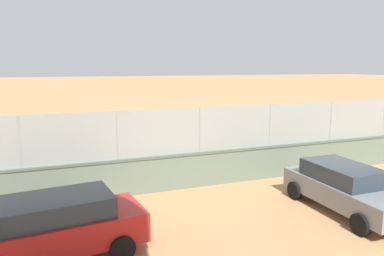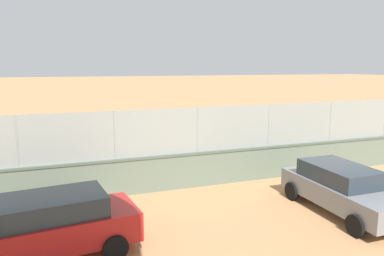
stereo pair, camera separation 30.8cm
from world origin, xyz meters
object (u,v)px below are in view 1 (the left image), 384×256
player_baseline_waiting (170,123)px  courtside_bench (376,144)px  player_crossing_court (280,129)px  parked_car_grey (345,187)px  player_foreground_swinging (102,123)px  sports_ball (305,149)px  parked_car_red (50,227)px

player_baseline_waiting → courtside_bench: player_baseline_waiting is taller
player_crossing_court → parked_car_grey: (3.64, 9.38, -0.10)m
player_baseline_waiting → player_foreground_swinging: size_ratio=1.06×
player_foreground_swinging → courtside_bench: player_foreground_swinging is taller
courtside_bench → player_crossing_court: bearing=-44.4°
courtside_bench → parked_car_grey: parked_car_grey is taller
player_foreground_swinging → parked_car_grey: player_foreground_swinging is taller
player_crossing_court → sports_ball: (-0.38, 1.93, -0.81)m
sports_ball → parked_car_grey: bearing=61.7°
courtside_bench → parked_car_grey: (7.26, 5.83, 0.32)m
sports_ball → courtside_bench: bearing=153.4°
player_baseline_waiting → courtside_bench: (-9.35, 7.19, -0.50)m
sports_ball → parked_car_red: size_ratio=0.03×
parked_car_red → courtside_bench: bearing=-159.7°
sports_ball → courtside_bench: 3.64m
player_baseline_waiting → player_foreground_swinging: (3.96, -2.15, -0.06)m
player_crossing_court → player_foreground_swinging: (9.70, -5.79, 0.02)m
sports_ball → parked_car_red: (12.75, 7.55, 0.74)m
player_baseline_waiting → parked_car_grey: size_ratio=0.38×
player_baseline_waiting → parked_car_red: (6.64, 13.11, -0.16)m
player_foreground_swinging → parked_car_red: (2.68, 15.27, -0.09)m
sports_ball → courtside_bench: size_ratio=0.09×
courtside_bench → parked_car_red: parked_car_red is taller
sports_ball → parked_car_grey: (4.02, 7.45, 0.71)m
player_crossing_court → player_foreground_swinging: player_foreground_swinging is taller
player_crossing_court → player_foreground_swinging: size_ratio=0.97×
player_crossing_court → parked_car_red: parked_car_red is taller
player_baseline_waiting → parked_car_grey: bearing=99.1°
player_foreground_swinging → parked_car_grey: (-6.06, 15.17, -0.13)m
player_crossing_court → player_baseline_waiting: 6.79m
parked_car_grey → parked_car_red: 8.74m
parked_car_red → player_baseline_waiting: bearing=-116.9°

